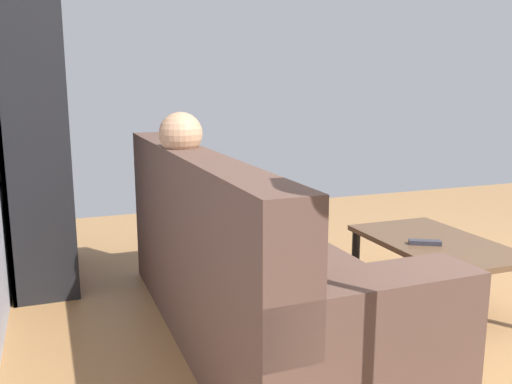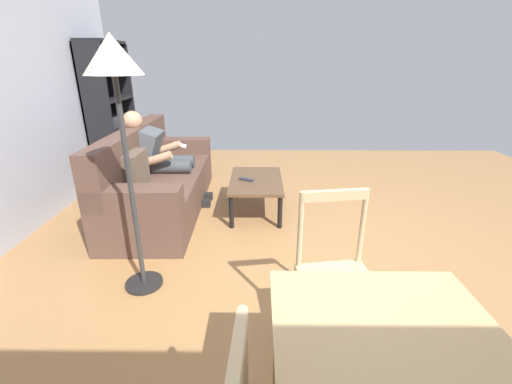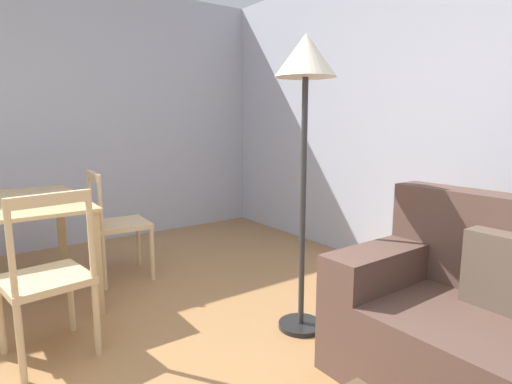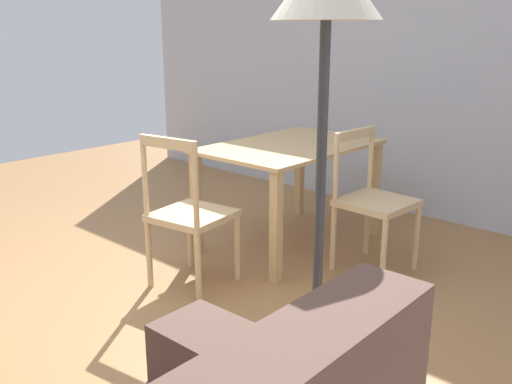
% 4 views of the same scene
% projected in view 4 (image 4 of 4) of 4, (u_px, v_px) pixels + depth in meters
% --- Properties ---
extents(ground_plane, '(8.05, 8.05, 0.00)m').
position_uv_depth(ground_plane, '(73.00, 328.00, 2.98)').
color(ground_plane, '#9E7042').
extents(wall_side, '(0.12, 5.70, 2.67)m').
position_uv_depth(wall_side, '(384.00, 50.00, 4.76)').
color(wall_side, '#ABB0BE').
rests_on(wall_side, ground_plane).
extents(dining_table, '(1.25, 0.82, 0.73)m').
position_uv_depth(dining_table, '(290.00, 161.00, 4.00)').
color(dining_table, tan).
rests_on(dining_table, ground_plane).
extents(dining_chair_near_wall, '(0.44, 0.44, 0.90)m').
position_uv_depth(dining_chair_near_wall, '(373.00, 202.00, 3.61)').
color(dining_chair_near_wall, '#D1B27F').
rests_on(dining_chair_near_wall, ground_plane).
extents(dining_chair_facing_couch, '(0.48, 0.48, 0.94)m').
position_uv_depth(dining_chair_facing_couch, '(189.00, 215.00, 3.37)').
color(dining_chair_facing_couch, '#D1B27F').
rests_on(dining_chair_facing_couch, ground_plane).
extents(floor_lamp, '(0.36, 0.36, 1.78)m').
position_uv_depth(floor_lamp, '(325.00, 33.00, 1.82)').
color(floor_lamp, black).
rests_on(floor_lamp, ground_plane).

